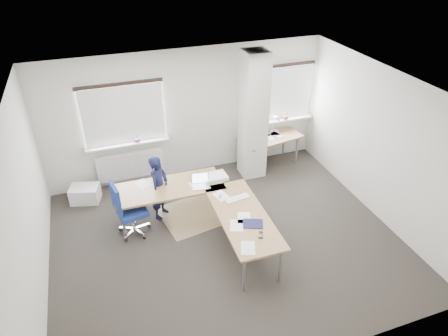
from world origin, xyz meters
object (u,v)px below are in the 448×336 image
object	(u,v)px
person	(159,187)
desk_side	(270,138)
task_chair	(131,220)
desk_main	(206,201)

from	to	relation	value
person	desk_side	bearing A→B (deg)	-32.02
task_chair	person	xyz separation A→B (m)	(0.62, 0.35, 0.34)
desk_main	task_chair	xyz separation A→B (m)	(-1.30, 0.40, -0.38)
desk_side	person	distance (m)	2.95
task_chair	person	distance (m)	0.79
desk_side	task_chair	distance (m)	3.67
desk_side	person	xyz separation A→B (m)	(-2.76, -1.05, -0.03)
task_chair	desk_side	bearing A→B (deg)	11.78
desk_main	desk_side	bearing A→B (deg)	42.06
desk_main	person	xyz separation A→B (m)	(-0.69, 0.75, -0.04)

